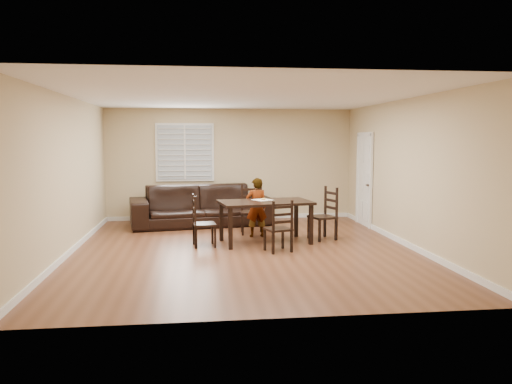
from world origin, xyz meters
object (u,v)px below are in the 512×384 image
dining_table (265,206)px  sofa (201,205)px  child (256,207)px  donut (263,199)px  chair_far (281,229)px  chair_right (328,215)px  chair_near (252,211)px  chair_left (198,223)px

dining_table → sofa: bearing=110.8°
child → sofa: bearing=-61.2°
donut → sofa: 2.29m
child → sofa: child is taller
chair_far → chair_right: chair_right is taller
chair_far → chair_right: 1.57m
chair_near → child: (0.05, -0.46, 0.13)m
dining_table → chair_right: (1.28, 0.22, -0.24)m
chair_right → sofa: chair_right is taller
dining_table → chair_right: 1.32m
donut → chair_right: bearing=1.2°
chair_left → donut: (1.26, 0.39, 0.39)m
chair_near → sofa: 1.49m
chair_left → child: (1.18, 0.80, 0.16)m
chair_left → chair_right: 2.58m
dining_table → chair_right: chair_right is taller
chair_far → donut: 1.15m
donut → sofa: sofa is taller
dining_table → chair_right: bearing=0.9°
chair_near → donut: bearing=-78.4°
chair_left → chair_right: size_ratio=0.92×
child → chair_near: bearing=-92.0°
donut → sofa: size_ratio=0.03×
chair_far → dining_table: bearing=-97.5°
chair_near → donut: size_ratio=10.85×
chair_far → chair_left: 1.58m
chair_near → chair_far: bearing=-78.4°
chair_left → chair_right: bearing=-86.6°
chair_left → sofa: bearing=-7.5°
dining_table → chair_left: 1.32m
chair_far → sofa: bearing=-83.0°
chair_near → sofa: (-1.06, 1.04, -0.01)m
dining_table → child: bearing=90.0°
chair_near → child: size_ratio=0.86×
chair_near → sofa: chair_near is taller
chair_near → chair_left: (-1.13, -1.26, -0.04)m
chair_near → chair_left: 1.70m
chair_right → sofa: 3.12m
chair_near → chair_right: chair_right is taller
chair_far → child: bearing=-98.0°
chair_right → chair_far: bearing=-63.8°
chair_near → sofa: size_ratio=0.33×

